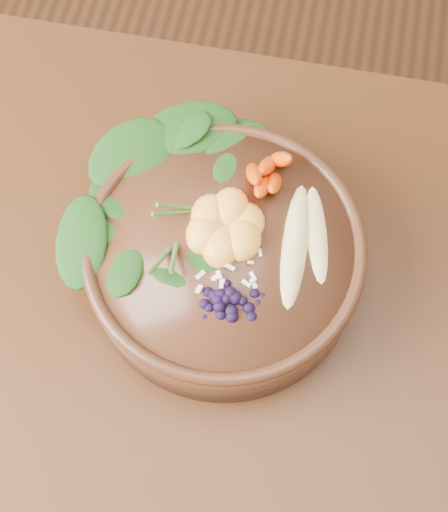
{
  "coord_description": "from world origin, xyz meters",
  "views": [
    {
      "loc": [
        -0.2,
        -0.17,
        1.51
      ],
      "look_at": [
        -0.26,
        0.13,
        0.8
      ],
      "focal_mm": 50.0,
      "sensor_mm": 36.0,
      "label": 1
    }
  ],
  "objects_px": {
    "stoneware_bowl": "(224,260)",
    "banana_halves": "(307,234)",
    "mandarin_cluster": "(226,221)",
    "blueberry_pile": "(228,293)",
    "dining_table": "(420,446)",
    "carrot_cluster": "(274,157)",
    "kale_heap": "(179,183)"
  },
  "relations": [
    {
      "from": "banana_halves",
      "to": "dining_table",
      "type": "bearing_deg",
      "value": -53.43
    },
    {
      "from": "stoneware_bowl",
      "to": "carrot_cluster",
      "type": "distance_m",
      "value": 0.13
    },
    {
      "from": "dining_table",
      "to": "kale_heap",
      "type": "relative_size",
      "value": 8.16
    },
    {
      "from": "carrot_cluster",
      "to": "stoneware_bowl",
      "type": "bearing_deg",
      "value": -123.69
    },
    {
      "from": "carrot_cluster",
      "to": "banana_halves",
      "type": "relative_size",
      "value": 0.48
    },
    {
      "from": "dining_table",
      "to": "blueberry_pile",
      "type": "relative_size",
      "value": 11.57
    },
    {
      "from": "stoneware_bowl",
      "to": "banana_halves",
      "type": "relative_size",
      "value": 1.72
    },
    {
      "from": "dining_table",
      "to": "mandarin_cluster",
      "type": "relative_size",
      "value": 16.85
    },
    {
      "from": "dining_table",
      "to": "carrot_cluster",
      "type": "bearing_deg",
      "value": 135.14
    },
    {
      "from": "dining_table",
      "to": "carrot_cluster",
      "type": "relative_size",
      "value": 19.38
    },
    {
      "from": "blueberry_pile",
      "to": "banana_halves",
      "type": "bearing_deg",
      "value": 50.58
    },
    {
      "from": "blueberry_pile",
      "to": "dining_table",
      "type": "bearing_deg",
      "value": -16.62
    },
    {
      "from": "banana_halves",
      "to": "blueberry_pile",
      "type": "bearing_deg",
      "value": -141.51
    },
    {
      "from": "kale_heap",
      "to": "banana_halves",
      "type": "relative_size",
      "value": 1.13
    },
    {
      "from": "kale_heap",
      "to": "mandarin_cluster",
      "type": "bearing_deg",
      "value": -29.69
    },
    {
      "from": "dining_table",
      "to": "mandarin_cluster",
      "type": "bearing_deg",
      "value": 149.94
    },
    {
      "from": "carrot_cluster",
      "to": "blueberry_pile",
      "type": "xyz_separation_m",
      "value": [
        -0.02,
        -0.15,
        -0.02
      ]
    },
    {
      "from": "stoneware_bowl",
      "to": "kale_heap",
      "type": "height_order",
      "value": "kale_heap"
    },
    {
      "from": "stoneware_bowl",
      "to": "banana_halves",
      "type": "height_order",
      "value": "banana_halves"
    },
    {
      "from": "stoneware_bowl",
      "to": "carrot_cluster",
      "type": "relative_size",
      "value": 3.62
    },
    {
      "from": "dining_table",
      "to": "kale_heap",
      "type": "height_order",
      "value": "kale_heap"
    },
    {
      "from": "banana_halves",
      "to": "blueberry_pile",
      "type": "xyz_separation_m",
      "value": [
        -0.07,
        -0.08,
        0.01
      ]
    },
    {
      "from": "mandarin_cluster",
      "to": "blueberry_pile",
      "type": "xyz_separation_m",
      "value": [
        0.02,
        -0.08,
        0.0
      ]
    },
    {
      "from": "mandarin_cluster",
      "to": "banana_halves",
      "type": "bearing_deg",
      "value": 2.35
    },
    {
      "from": "carrot_cluster",
      "to": "mandarin_cluster",
      "type": "xyz_separation_m",
      "value": [
        -0.04,
        -0.07,
        -0.02
      ]
    },
    {
      "from": "stoneware_bowl",
      "to": "banana_halves",
      "type": "distance_m",
      "value": 0.1
    },
    {
      "from": "blueberry_pile",
      "to": "kale_heap",
      "type": "bearing_deg",
      "value": 123.9
    },
    {
      "from": "dining_table",
      "to": "mandarin_cluster",
      "type": "distance_m",
      "value": 0.36
    },
    {
      "from": "blueberry_pile",
      "to": "mandarin_cluster",
      "type": "bearing_deg",
      "value": 102.83
    },
    {
      "from": "stoneware_bowl",
      "to": "kale_heap",
      "type": "bearing_deg",
      "value": 138.97
    },
    {
      "from": "kale_heap",
      "to": "blueberry_pile",
      "type": "bearing_deg",
      "value": -56.1
    },
    {
      "from": "kale_heap",
      "to": "banana_halves",
      "type": "xyz_separation_m",
      "value": [
        0.14,
        -0.03,
        -0.01
      ]
    }
  ]
}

